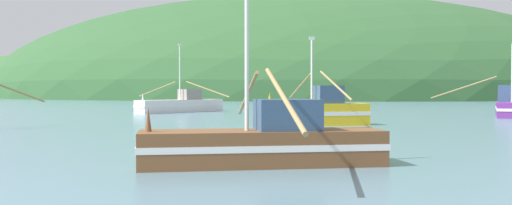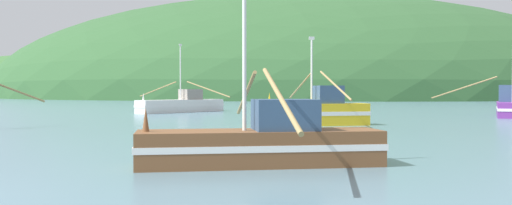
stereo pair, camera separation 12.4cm
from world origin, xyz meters
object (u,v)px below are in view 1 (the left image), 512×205
fishing_boat_purple (511,106)px  fishing_boat_brown (265,142)px  fishing_boat_yellow (318,111)px  fishing_boat_white (182,104)px

fishing_boat_purple → fishing_boat_brown: 37.22m
fishing_boat_yellow → fishing_boat_brown: fishing_boat_brown is taller
fishing_boat_white → fishing_boat_yellow: bearing=68.3°
fishing_boat_white → fishing_boat_brown: size_ratio=1.21×
fishing_boat_purple → fishing_boat_brown: fishing_boat_brown is taller
fishing_boat_white → fishing_boat_brown: 39.50m
fishing_boat_brown → fishing_boat_purple: bearing=-134.2°
fishing_boat_white → fishing_boat_purple: (30.43, -1.60, 0.07)m
fishing_boat_brown → fishing_boat_yellow: bearing=-110.1°
fishing_boat_yellow → fishing_boat_brown: 18.54m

